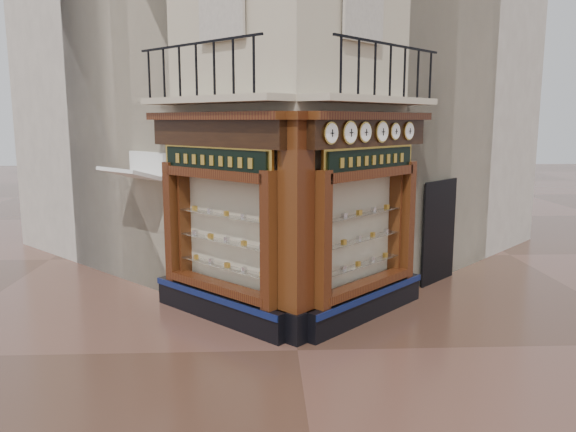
{
  "coord_description": "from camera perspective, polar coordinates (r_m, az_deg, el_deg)",
  "views": [
    {
      "loc": [
        -0.54,
        -8.93,
        3.83
      ],
      "look_at": [
        -0.08,
        2.0,
        1.96
      ],
      "focal_mm": 35.0,
      "sensor_mm": 36.0,
      "label": 1
    }
  ],
  "objects": [
    {
      "name": "clock_b",
      "position": [
        9.89,
        6.3,
        8.42
      ],
      "size": [
        0.32,
        0.32,
        0.41
      ],
      "rotation": [
        0.0,
        0.0,
        0.79
      ],
      "color": "gold",
      "rests_on": "ground"
    },
    {
      "name": "signboard_right",
      "position": [
        10.66,
        8.44,
        5.66
      ],
      "size": [
        2.06,
        2.06,
        0.55
      ],
      "rotation": [
        0.0,
        0.0,
        0.79
      ],
      "color": "gold",
      "rests_on": "ground"
    },
    {
      "name": "clock_d",
      "position": [
        10.71,
        9.51,
        8.44
      ],
      "size": [
        0.32,
        0.32,
        0.4
      ],
      "rotation": [
        0.0,
        0.0,
        0.79
      ],
      "color": "gold",
      "rests_on": "ground"
    },
    {
      "name": "corner_pilaster",
      "position": [
        9.63,
        0.83,
        -1.58
      ],
      "size": [
        0.85,
        0.85,
        3.98
      ],
      "rotation": [
        0.0,
        0.0,
        0.79
      ],
      "color": "black",
      "rests_on": "ground"
    },
    {
      "name": "neighbour_left",
      "position": [
        17.74,
        -9.0,
        14.98
      ],
      "size": [
        11.31,
        11.31,
        11.0
      ],
      "primitive_type": "cube",
      "rotation": [
        0.0,
        0.0,
        0.79
      ],
      "color": "beige",
      "rests_on": "ground"
    },
    {
      "name": "main_building",
      "position": [
        15.25,
        -0.4,
        17.88
      ],
      "size": [
        11.31,
        11.31,
        12.0
      ],
      "primitive_type": "cube",
      "rotation": [
        0.0,
        0.0,
        0.79
      ],
      "color": "#BFB495",
      "rests_on": "ground"
    },
    {
      "name": "awning",
      "position": [
        13.0,
        -15.07,
        -7.78
      ],
      "size": [
        1.63,
        1.63,
        0.31
      ],
      "primitive_type": null,
      "rotation": [
        0.27,
        0.0,
        2.36
      ],
      "color": "white",
      "rests_on": "ground"
    },
    {
      "name": "shopfront_right",
      "position": [
        10.84,
        7.95,
        -0.25
      ],
      "size": [
        2.86,
        2.86,
        3.98
      ],
      "rotation": [
        0.0,
        0.0,
        0.79
      ],
      "color": "black",
      "rests_on": "ground"
    },
    {
      "name": "clock_a",
      "position": [
        9.47,
        4.37,
        8.4
      ],
      "size": [
        0.3,
        0.3,
        0.38
      ],
      "rotation": [
        0.0,
        0.0,
        0.79
      ],
      "color": "gold",
      "rests_on": "ground"
    },
    {
      "name": "balcony",
      "position": [
        10.44,
        0.55,
        11.82
      ],
      "size": [
        5.94,
        2.97,
        1.03
      ],
      "color": "#BFB495",
      "rests_on": "ground"
    },
    {
      "name": "signboard_left",
      "position": [
        10.51,
        -7.49,
        5.63
      ],
      "size": [
        2.16,
        2.16,
        0.58
      ],
      "rotation": [
        0.0,
        0.0,
        2.36
      ],
      "color": "gold",
      "rests_on": "ground"
    },
    {
      "name": "ground",
      "position": [
        9.73,
        0.97,
        -13.49
      ],
      "size": [
        80.0,
        80.0,
        0.0
      ],
      "primitive_type": "plane",
      "color": "#4B2F23",
      "rests_on": "ground"
    },
    {
      "name": "clock_c",
      "position": [
        10.26,
        7.82,
        8.43
      ],
      "size": [
        0.3,
        0.3,
        0.37
      ],
      "rotation": [
        0.0,
        0.0,
        0.79
      ],
      "color": "gold",
      "rests_on": "ground"
    },
    {
      "name": "clock_f",
      "position": [
        11.53,
        12.15,
        8.44
      ],
      "size": [
        0.29,
        0.29,
        0.36
      ],
      "rotation": [
        0.0,
        0.0,
        0.79
      ],
      "color": "gold",
      "rests_on": "ground"
    },
    {
      "name": "neighbour_right",
      "position": [
        17.9,
        7.53,
        14.97
      ],
      "size": [
        11.31,
        11.31,
        11.0
      ],
      "primitive_type": "cube",
      "rotation": [
        0.0,
        0.0,
        0.79
      ],
      "color": "beige",
      "rests_on": "ground"
    },
    {
      "name": "clock_e",
      "position": [
        11.1,
        10.81,
        8.44
      ],
      "size": [
        0.27,
        0.27,
        0.33
      ],
      "rotation": [
        0.0,
        0.0,
        0.79
      ],
      "color": "gold",
      "rests_on": "ground"
    },
    {
      "name": "shopfront_left",
      "position": [
        10.69,
        -7.04,
        -0.36
      ],
      "size": [
        2.86,
        2.86,
        3.98
      ],
      "rotation": [
        0.0,
        0.0,
        2.36
      ],
      "color": "black",
      "rests_on": "ground"
    }
  ]
}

